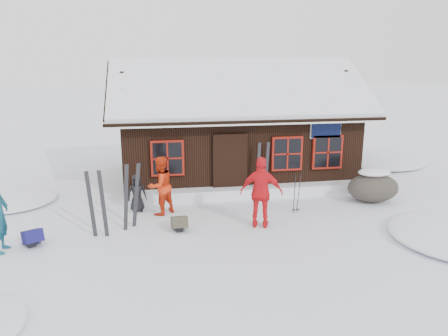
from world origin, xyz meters
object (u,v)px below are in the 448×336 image
(backpack_blue, at_px, (33,239))
(backpack_olive, at_px, (179,225))
(skier_crouched, at_px, (137,193))
(skier_orange_right, at_px, (261,193))
(ski_pair_left, at_px, (131,197))
(ski_poles, at_px, (297,194))
(boulder, at_px, (373,187))
(skier_orange_left, at_px, (160,186))

(backpack_blue, relative_size, backpack_olive, 1.03)
(skier_crouched, bearing_deg, skier_orange_right, -38.29)
(skier_crouched, distance_m, ski_pair_left, 1.29)
(backpack_blue, bearing_deg, skier_orange_right, -24.59)
(skier_crouched, height_order, ski_poles, ski_poles)
(ski_pair_left, relative_size, ski_poles, 1.50)
(skier_crouched, relative_size, backpack_olive, 2.07)
(boulder, distance_m, backpack_olive, 6.32)
(skier_crouched, distance_m, boulder, 7.29)
(skier_orange_left, relative_size, ski_poles, 1.43)
(boulder, relative_size, backpack_olive, 3.00)
(boulder, xyz_separation_m, backpack_olive, (-6.17, -1.33, -0.33))
(boulder, relative_size, backpack_blue, 2.91)
(ski_pair_left, bearing_deg, boulder, -21.51)
(boulder, xyz_separation_m, ski_poles, (-2.70, -0.55, 0.08))
(boulder, bearing_deg, backpack_olive, -167.80)
(skier_orange_right, height_order, backpack_blue, skier_orange_right)
(skier_orange_right, bearing_deg, ski_poles, -127.20)
(skier_orange_right, bearing_deg, backpack_olive, 13.70)
(skier_orange_left, height_order, skier_crouched, skier_orange_left)
(boulder, relative_size, ski_poles, 1.35)
(ski_poles, height_order, backpack_olive, ski_poles)
(boulder, distance_m, ski_poles, 2.76)
(skier_crouched, xyz_separation_m, backpack_olive, (1.11, -1.65, -0.41))
(ski_pair_left, distance_m, ski_poles, 4.71)
(skier_crouched, relative_size, ski_poles, 0.94)
(skier_orange_right, distance_m, ski_pair_left, 3.43)
(ski_poles, bearing_deg, skier_orange_left, 172.33)
(skier_orange_right, bearing_deg, skier_orange_left, -11.67)
(skier_orange_right, distance_m, boulder, 4.29)
(boulder, bearing_deg, backpack_blue, -170.23)
(skier_orange_left, xyz_separation_m, backpack_blue, (-3.13, -1.65, -0.70))
(backpack_blue, bearing_deg, skier_orange_left, 1.17)
(skier_orange_left, bearing_deg, boulder, 141.67)
(skier_orange_left, relative_size, backpack_blue, 3.08)
(skier_orange_left, xyz_separation_m, skier_orange_right, (2.60, -1.45, 0.11))
(skier_orange_left, distance_m, skier_orange_right, 2.98)
(skier_orange_left, height_order, ski_poles, skier_orange_left)
(boulder, bearing_deg, ski_pair_left, -172.79)
(skier_orange_right, height_order, boulder, skier_orange_right)
(skier_orange_right, height_order, backpack_olive, skier_orange_right)
(ski_poles, relative_size, backpack_blue, 2.15)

